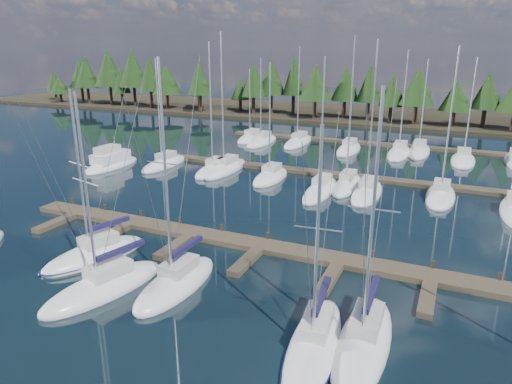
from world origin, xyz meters
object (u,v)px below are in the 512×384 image
at_px(front_sailboat_2, 105,287).
at_px(front_sailboat_4, 314,345).
at_px(main_dock, 259,249).
at_px(front_sailboat_1, 95,254).
at_px(front_sailboat_3, 176,283).
at_px(front_sailboat_5, 364,342).
at_px(motor_yacht_left, 111,163).

relative_size(front_sailboat_2, front_sailboat_4, 1.07).
distance_m(main_dock, front_sailboat_1, 11.85).
bearing_deg(front_sailboat_4, front_sailboat_3, 165.89).
xyz_separation_m(front_sailboat_1, front_sailboat_2, (3.84, -3.36, 0.00)).
bearing_deg(front_sailboat_4, front_sailboat_5, 28.92).
xyz_separation_m(front_sailboat_3, motor_yacht_left, (-24.54, 22.23, 0.20)).
bearing_deg(main_dock, front_sailboat_5, -41.10).
relative_size(front_sailboat_1, front_sailboat_5, 0.93).
height_order(front_sailboat_2, front_sailboat_3, front_sailboat_3).
xyz_separation_m(front_sailboat_2, motor_yacht_left, (-20.71, 24.45, 0.22)).
bearing_deg(motor_yacht_left, front_sailboat_1, -51.36).
xyz_separation_m(front_sailboat_3, front_sailboat_4, (9.83, -2.47, -0.02)).
xyz_separation_m(front_sailboat_1, front_sailboat_3, (7.68, -1.14, 0.02)).
distance_m(front_sailboat_1, front_sailboat_4, 17.88).
xyz_separation_m(main_dock, front_sailboat_2, (-6.48, -9.17, 0.08)).
height_order(front_sailboat_1, motor_yacht_left, front_sailboat_1).
bearing_deg(front_sailboat_4, front_sailboat_2, 178.97).
xyz_separation_m(front_sailboat_1, front_sailboat_4, (17.51, -3.61, -0.00)).
xyz_separation_m(main_dock, front_sailboat_3, (-2.64, -6.95, 0.10)).
bearing_deg(front_sailboat_3, front_sailboat_5, -5.92).
height_order(main_dock, front_sailboat_2, front_sailboat_2).
distance_m(main_dock, front_sailboat_4, 11.84).
xyz_separation_m(main_dock, front_sailboat_1, (-10.33, -5.81, 0.08)).
xyz_separation_m(front_sailboat_4, front_sailboat_5, (2.21, 1.22, 0.01)).
relative_size(main_dock, front_sailboat_4, 3.59).
height_order(front_sailboat_3, front_sailboat_5, front_sailboat_3).
height_order(front_sailboat_5, motor_yacht_left, front_sailboat_5).
bearing_deg(front_sailboat_3, front_sailboat_4, -14.11).
xyz_separation_m(front_sailboat_2, front_sailboat_5, (15.88, 0.98, 0.01)).
relative_size(front_sailboat_2, front_sailboat_5, 0.95).
bearing_deg(main_dock, front_sailboat_4, -52.67).
height_order(front_sailboat_2, motor_yacht_left, front_sailboat_2).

